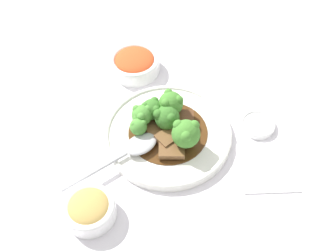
{
  "coord_description": "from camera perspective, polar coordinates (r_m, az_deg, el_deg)",
  "views": [
    {
      "loc": [
        0.06,
        0.47,
        0.64
      ],
      "look_at": [
        0.0,
        0.0,
        0.03
      ],
      "focal_mm": 42.0,
      "sensor_mm": 36.0,
      "label": 1
    }
  ],
  "objects": [
    {
      "name": "side_bowl_kimchi",
      "position": [
        0.91,
        -4.87,
        9.1
      ],
      "size": [
        0.11,
        0.11,
        0.04
      ],
      "color": "white",
      "rests_on": "ground_plane"
    },
    {
      "name": "broccoli_floret_0",
      "position": [
        0.77,
        -0.31,
        1.3
      ],
      "size": [
        0.05,
        0.05,
        0.05
      ],
      "color": "#7FA84C",
      "rests_on": "main_plate"
    },
    {
      "name": "serving_spoon",
      "position": [
        0.75,
        -4.82,
        -3.15
      ],
      "size": [
        0.19,
        0.12,
        0.01
      ],
      "color": "#B7B7BC",
      "rests_on": "main_plate"
    },
    {
      "name": "beef_strip_2",
      "position": [
        0.74,
        0.31,
        -3.51
      ],
      "size": [
        0.05,
        0.04,
        0.01
      ],
      "color": "brown",
      "rests_on": "main_plate"
    },
    {
      "name": "broccoli_floret_5",
      "position": [
        0.77,
        -3.81,
        1.62
      ],
      "size": [
        0.04,
        0.04,
        0.05
      ],
      "color": "#7FA84C",
      "rests_on": "main_plate"
    },
    {
      "name": "ground_plane",
      "position": [
        0.79,
        0.0,
        -1.52
      ],
      "size": [
        4.0,
        4.0,
        0.0
      ],
      "primitive_type": "plane",
      "color": "silver"
    },
    {
      "name": "side_bowl_appetizer",
      "position": [
        0.7,
        -11.33,
        -11.74
      ],
      "size": [
        0.09,
        0.09,
        0.04
      ],
      "color": "white",
      "rests_on": "ground_plane"
    },
    {
      "name": "sauce_dish",
      "position": [
        0.82,
        12.92,
        0.14
      ],
      "size": [
        0.07,
        0.07,
        0.01
      ],
      "color": "white",
      "rests_on": "ground_plane"
    },
    {
      "name": "beef_strip_3",
      "position": [
        0.76,
        0.12,
        -1.56
      ],
      "size": [
        0.06,
        0.06,
        0.02
      ],
      "color": "brown",
      "rests_on": "main_plate"
    },
    {
      "name": "main_plate",
      "position": [
        0.79,
        0.0,
        -1.08
      ],
      "size": [
        0.26,
        0.26,
        0.02
      ],
      "color": "white",
      "rests_on": "ground_plane"
    },
    {
      "name": "broccoli_floret_3",
      "position": [
        0.78,
        -2.33,
        2.49
      ],
      "size": [
        0.04,
        0.04,
        0.05
      ],
      "color": "#8EB756",
      "rests_on": "main_plate"
    },
    {
      "name": "paper_napkin",
      "position": [
        0.77,
        14.22,
        -5.78
      ],
      "size": [
        0.11,
        0.12,
        0.01
      ],
      "color": "white",
      "rests_on": "ground_plane"
    },
    {
      "name": "beef_strip_1",
      "position": [
        0.77,
        -2.0,
        -0.87
      ],
      "size": [
        0.05,
        0.06,
        0.01
      ],
      "color": "brown",
      "rests_on": "main_plate"
    },
    {
      "name": "beef_strip_0",
      "position": [
        0.78,
        2.49,
        -0.19
      ],
      "size": [
        0.05,
        0.08,
        0.02
      ],
      "color": "#56331E",
      "rests_on": "main_plate"
    },
    {
      "name": "broccoli_floret_2",
      "position": [
        0.73,
        2.62,
        -1.08
      ],
      "size": [
        0.05,
        0.05,
        0.06
      ],
      "color": "#7FA84C",
      "rests_on": "main_plate"
    },
    {
      "name": "broccoli_floret_1",
      "position": [
        0.78,
        0.42,
        3.34
      ],
      "size": [
        0.05,
        0.05,
        0.06
      ],
      "color": "#8EB756",
      "rests_on": "main_plate"
    },
    {
      "name": "broccoli_floret_4",
      "position": [
        0.76,
        -4.36,
        0.2
      ],
      "size": [
        0.03,
        0.03,
        0.04
      ],
      "color": "#8EB756",
      "rests_on": "main_plate"
    }
  ]
}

